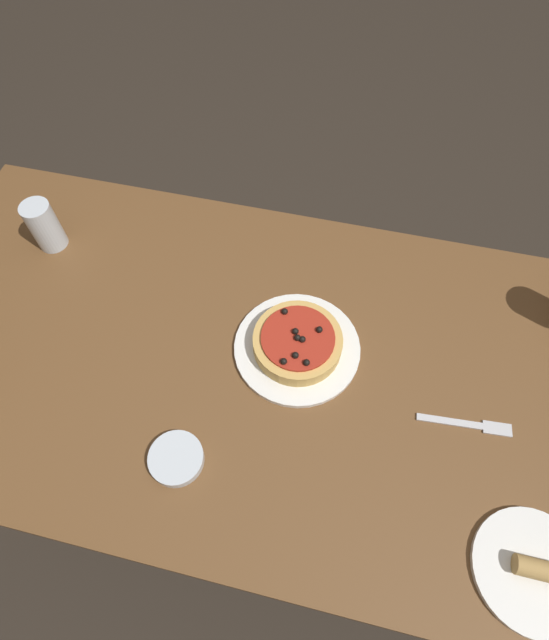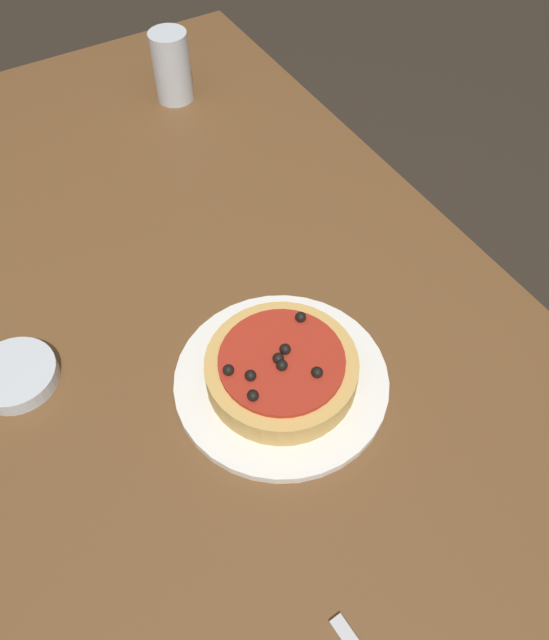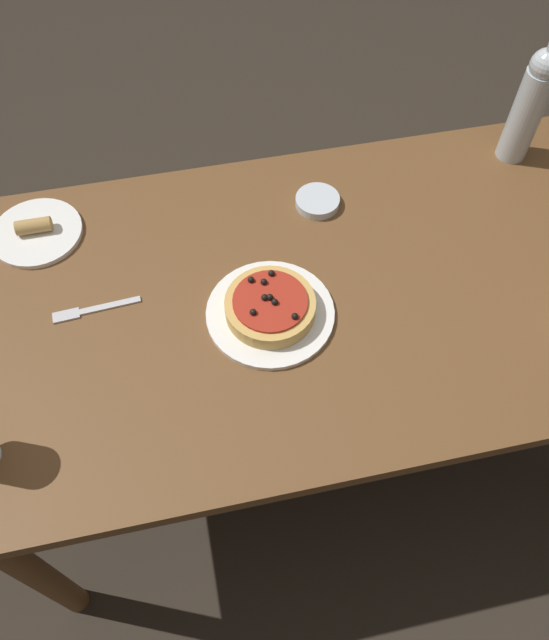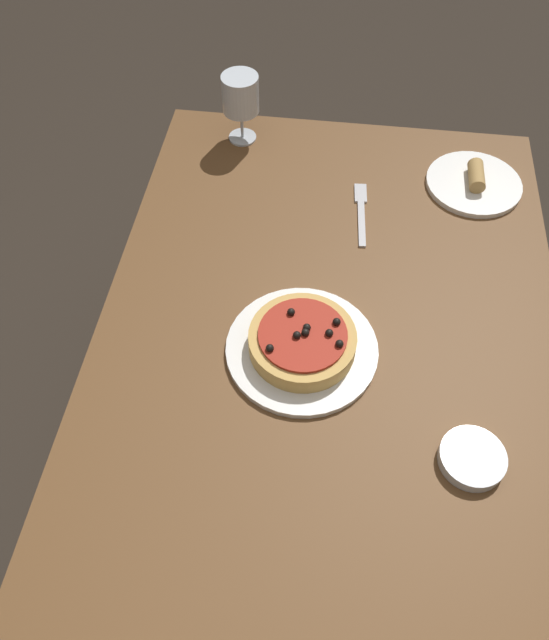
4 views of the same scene
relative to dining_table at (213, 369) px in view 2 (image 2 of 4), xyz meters
The scene contains 6 objects.
ground_plane 0.67m from the dining_table, ahead, with size 14.00×14.00×0.00m, color #2D261E.
dining_table is the anchor object (origin of this frame).
dinner_plate 0.16m from the dining_table, 21.06° to the left, with size 0.27×0.27×0.01m.
pizza 0.17m from the dining_table, 20.98° to the left, with size 0.19×0.19×0.05m.
water_cup 0.58m from the dining_table, 159.40° to the left, with size 0.07×0.07×0.13m.
side_bowl 0.27m from the dining_table, 103.41° to the right, with size 0.10×0.10×0.02m.
Camera 2 is at (0.47, -0.18, 1.43)m, focal length 35.00 mm.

